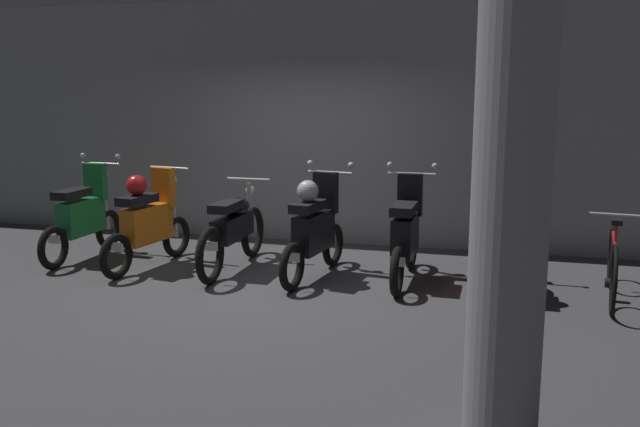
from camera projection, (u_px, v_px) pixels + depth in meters
name	position (u px, v px, depth m)	size (l,w,h in m)	color
ground_plane	(260.00, 283.00, 7.78)	(80.00, 80.00, 0.00)	#424244
back_wall	(315.00, 123.00, 9.69)	(16.00, 0.30, 3.30)	gray
motorbike_slot_0	(83.00, 217.00, 8.84)	(0.59, 1.68, 1.29)	black
motorbike_slot_1	(148.00, 221.00, 8.37)	(0.56, 1.67, 1.18)	black
motorbike_slot_2	(233.00, 229.00, 8.29)	(0.56, 1.95, 1.03)	black
motorbike_slot_3	(315.00, 229.00, 7.93)	(0.58, 1.67, 1.29)	black
motorbike_slot_4	(406.00, 235.00, 7.79)	(0.59, 1.68, 1.29)	black
motorbike_slot_5	(500.00, 244.00, 7.36)	(0.59, 1.95, 1.15)	black
bicycle	(612.00, 265.00, 7.12)	(0.50, 1.72, 0.89)	black
support_pillar	(512.00, 178.00, 4.07)	(0.46, 0.46, 3.30)	gray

